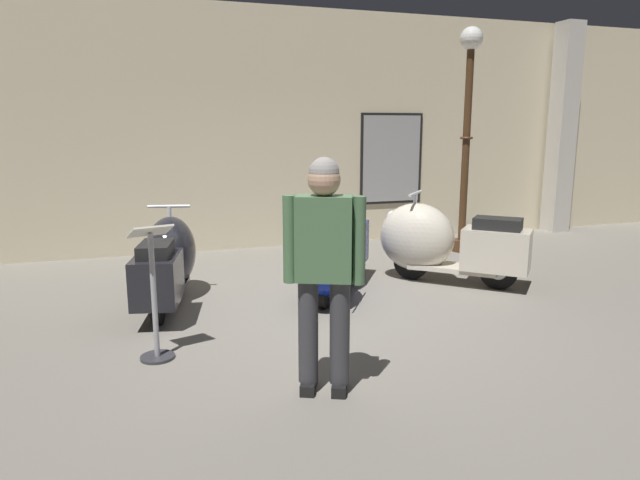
# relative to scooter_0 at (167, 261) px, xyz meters

# --- Properties ---
(ground_plane) EXTENTS (60.00, 60.00, 0.00)m
(ground_plane) POSITION_rel_scooter_0_xyz_m (1.51, -1.01, -0.47)
(ground_plane) COLOR slate
(showroom_back_wall) EXTENTS (18.00, 0.63, 3.65)m
(showroom_back_wall) POSITION_rel_scooter_0_xyz_m (1.71, 2.63, 1.35)
(showroom_back_wall) COLOR beige
(showroom_back_wall) RESTS_ON ground
(scooter_0) EXTENTS (0.82, 1.75, 1.03)m
(scooter_0) POSITION_rel_scooter_0_xyz_m (0.00, 0.00, 0.00)
(scooter_0) COLOR black
(scooter_0) RESTS_ON ground
(scooter_1) EXTENTS (1.43, 1.82, 1.12)m
(scooter_1) POSITION_rel_scooter_0_xyz_m (1.74, -0.38, 0.04)
(scooter_1) COLOR black
(scooter_1) RESTS_ON ground
(scooter_2) EXTENTS (1.66, 1.61, 1.10)m
(scooter_2) POSITION_rel_scooter_0_xyz_m (3.21, -0.16, 0.03)
(scooter_2) COLOR black
(scooter_2) RESTS_ON ground
(lamppost) EXTENTS (0.33, 0.33, 3.28)m
(lamppost) POSITION_rel_scooter_0_xyz_m (4.43, 1.29, 1.51)
(lamppost) COLOR #472D19
(lamppost) RESTS_ON ground
(visitor_0) EXTENTS (0.53, 0.38, 1.68)m
(visitor_0) POSITION_rel_scooter_0_xyz_m (0.93, -2.52, 0.50)
(visitor_0) COLOR black
(visitor_0) RESTS_ON ground
(info_stanchion) EXTENTS (0.37, 0.30, 1.13)m
(info_stanchion) POSITION_rel_scooter_0_xyz_m (-0.19, -1.53, 0.00)
(info_stanchion) COLOR #333338
(info_stanchion) RESTS_ON ground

